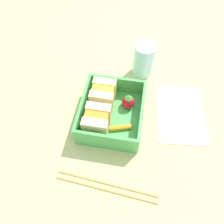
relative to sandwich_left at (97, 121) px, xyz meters
The scene contains 10 objects.
ground_plane 6.48cm from the sandwich_left, 37.45° to the right, with size 120.00×120.00×2.00cm, color #BFC87A.
bento_tray 5.39cm from the sandwich_left, 37.45° to the right, with size 15.38×13.36×1.20cm, color #4CB256.
bento_rim 4.30cm from the sandwich_left, 37.45° to the right, with size 15.38×13.36×4.46cm.
sandwich_left is the anchor object (origin of this frame).
sandwich_center_left 6.79cm from the sandwich_left, ahead, with size 5.68×5.20×5.35cm.
carrot_stick_far_left 5.38cm from the sandwich_left, 86.26° to the right, with size 1.11×1.11×4.77cm, color orange.
strawberry_far_left 8.87cm from the sandwich_left, 40.88° to the right, with size 2.96×2.96×3.56cm.
chopstick_pair 13.14cm from the sandwich_left, 160.41° to the right, with size 3.39×20.18×0.70cm.
drinking_glass 20.53cm from the sandwich_left, 22.81° to the right, with size 5.23×5.23×8.76cm, color silver.
folded_napkin 19.97cm from the sandwich_left, 67.98° to the right, with size 15.94×10.91×0.40cm, color white.
Camera 1 is at (-25.50, -4.41, 43.27)cm, focal length 35.00 mm.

